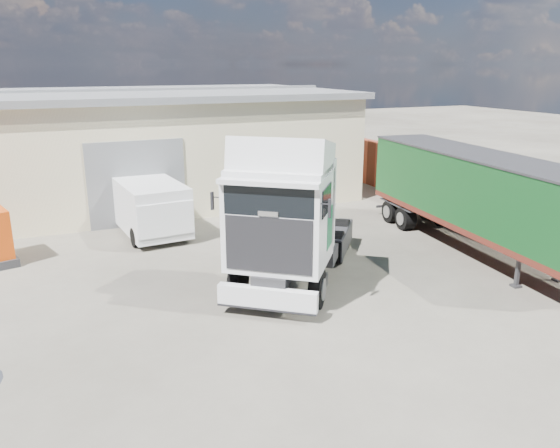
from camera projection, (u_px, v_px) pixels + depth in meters
name	position (u px, v px, depth m)	size (l,w,h in m)	color
ground	(276.00, 310.00, 15.20)	(120.00, 120.00, 0.00)	#2B2923
warehouse	(30.00, 149.00, 26.19)	(30.60, 12.60, 5.42)	beige
brick_boundary_wall	(458.00, 187.00, 24.55)	(0.35, 26.00, 2.50)	brown
tractor_unit	(288.00, 224.00, 16.26)	(6.43, 7.14, 4.77)	black
box_trailer	(473.00, 191.00, 19.59)	(3.39, 10.97, 3.59)	#2D2D30
panel_van	(148.00, 206.00, 21.92)	(2.60, 5.44, 2.15)	black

